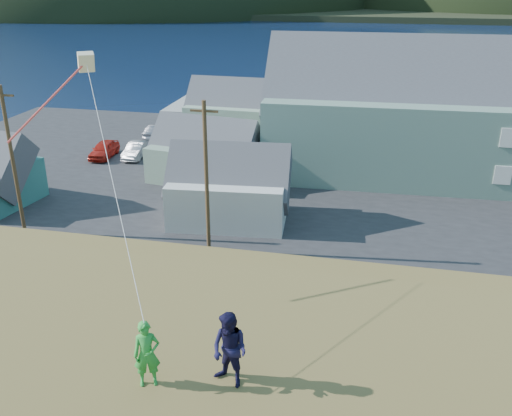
{
  "coord_description": "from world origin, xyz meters",
  "views": [
    {
      "loc": [
        5.68,
        -28.17,
        15.88
      ],
      "look_at": [
        2.07,
        -11.6,
        8.8
      ],
      "focal_mm": 40.0,
      "sensor_mm": 36.0,
      "label": 1
    }
  ],
  "objects_px": {
    "lodge": "(510,116)",
    "kite_flyer_navy": "(230,350)",
    "wharf": "(281,107)",
    "shed_white": "(229,187)",
    "kite_flyer_green": "(147,354)",
    "shed_palegreen_far": "(240,110)",
    "shed_palegreen_near": "(204,152)"
  },
  "relations": [
    {
      "from": "wharf",
      "to": "lodge",
      "type": "distance_m",
      "value": 30.42
    },
    {
      "from": "wharf",
      "to": "shed_palegreen_far",
      "type": "distance_m",
      "value": 12.79
    },
    {
      "from": "shed_palegreen_near",
      "to": "kite_flyer_navy",
      "type": "height_order",
      "value": "kite_flyer_navy"
    },
    {
      "from": "shed_palegreen_near",
      "to": "shed_white",
      "type": "relative_size",
      "value": 1.09
    },
    {
      "from": "lodge",
      "to": "shed_palegreen_near",
      "type": "xyz_separation_m",
      "value": [
        -23.66,
        -5.51,
        -2.86
      ]
    },
    {
      "from": "lodge",
      "to": "shed_palegreen_far",
      "type": "height_order",
      "value": "lodge"
    },
    {
      "from": "lodge",
      "to": "shed_palegreen_near",
      "type": "bearing_deg",
      "value": -168.76
    },
    {
      "from": "lodge",
      "to": "shed_palegreen_near",
      "type": "height_order",
      "value": "lodge"
    },
    {
      "from": "wharf",
      "to": "shed_palegreen_far",
      "type": "bearing_deg",
      "value": -99.99
    },
    {
      "from": "shed_palegreen_far",
      "to": "kite_flyer_navy",
      "type": "xyz_separation_m",
      "value": [
        11.07,
        -45.72,
        5.37
      ]
    },
    {
      "from": "shed_white",
      "to": "kite_flyer_navy",
      "type": "distance_m",
      "value": 26.0
    },
    {
      "from": "shed_palegreen_near",
      "to": "kite_flyer_green",
      "type": "bearing_deg",
      "value": -66.09
    },
    {
      "from": "shed_white",
      "to": "kite_flyer_navy",
      "type": "relative_size",
      "value": 4.69
    },
    {
      "from": "wharf",
      "to": "shed_palegreen_near",
      "type": "bearing_deg",
      "value": -93.83
    },
    {
      "from": "wharf",
      "to": "kite_flyer_green",
      "type": "height_order",
      "value": "kite_flyer_green"
    },
    {
      "from": "wharf",
      "to": "shed_white",
      "type": "relative_size",
      "value": 3.04
    },
    {
      "from": "wharf",
      "to": "shed_palegreen_far",
      "type": "relative_size",
      "value": 2.4
    },
    {
      "from": "wharf",
      "to": "lodge",
      "type": "bearing_deg",
      "value": -43.16
    },
    {
      "from": "shed_white",
      "to": "shed_palegreen_near",
      "type": "bearing_deg",
      "value": 113.26
    },
    {
      "from": "lodge",
      "to": "kite_flyer_green",
      "type": "height_order",
      "value": "lodge"
    },
    {
      "from": "kite_flyer_green",
      "to": "shed_palegreen_near",
      "type": "bearing_deg",
      "value": 82.01
    },
    {
      "from": "kite_flyer_green",
      "to": "shed_palegreen_far",
      "type": "bearing_deg",
      "value": 78.14
    },
    {
      "from": "kite_flyer_navy",
      "to": "shed_palegreen_far",
      "type": "bearing_deg",
      "value": 127.03
    },
    {
      "from": "wharf",
      "to": "kite_flyer_navy",
      "type": "xyz_separation_m",
      "value": [
        8.89,
        -58.1,
        7.66
      ]
    },
    {
      "from": "lodge",
      "to": "kite_flyer_green",
      "type": "bearing_deg",
      "value": -113.21
    },
    {
      "from": "shed_palegreen_near",
      "to": "kite_flyer_green",
      "type": "distance_m",
      "value": 34.09
    },
    {
      "from": "shed_palegreen_near",
      "to": "kite_flyer_navy",
      "type": "xyz_separation_m",
      "value": [
        10.63,
        -32.04,
        5.75
      ]
    },
    {
      "from": "kite_flyer_navy",
      "to": "lodge",
      "type": "bearing_deg",
      "value": 94.28
    },
    {
      "from": "shed_white",
      "to": "shed_palegreen_far",
      "type": "relative_size",
      "value": 0.79
    },
    {
      "from": "lodge",
      "to": "shed_white",
      "type": "bearing_deg",
      "value": -148.25
    },
    {
      "from": "lodge",
      "to": "shed_white",
      "type": "height_order",
      "value": "lodge"
    },
    {
      "from": "lodge",
      "to": "kite_flyer_navy",
      "type": "bearing_deg",
      "value": -111.0
    }
  ]
}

